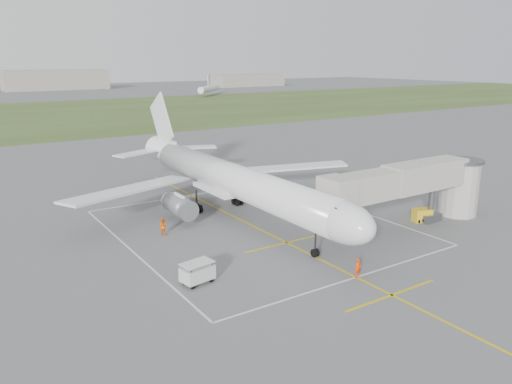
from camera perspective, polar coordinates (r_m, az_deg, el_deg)
ground at (r=59.12m, az=-2.29°, el=-2.94°), size 700.00×700.00×0.00m
grass_strip at (r=181.53m, az=-24.19°, el=7.92°), size 700.00×120.00×0.02m
apron_markings at (r=54.47m, az=0.88°, el=-4.50°), size 28.20×60.00×0.01m
airliner at (r=58.55m, az=-2.71°, el=1.35°), size 38.93×46.75×13.52m
jet_bridge at (r=58.13m, az=18.24°, el=0.85°), size 23.40×5.00×7.20m
gpu_unit at (r=60.58m, az=18.45°, el=-2.54°), size 2.35×1.99×1.51m
baggage_cart at (r=42.29m, az=-6.72°, el=-9.14°), size 2.91×2.03×1.86m
ramp_worker_nose at (r=44.03m, az=11.57°, el=-8.50°), size 0.65×0.46×1.70m
ramp_worker_wing at (r=54.13m, az=-10.58°, el=-3.88°), size 1.06×1.12×1.83m
distant_aircraft at (r=219.15m, az=-22.71°, el=10.00°), size 189.84×58.73×8.85m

